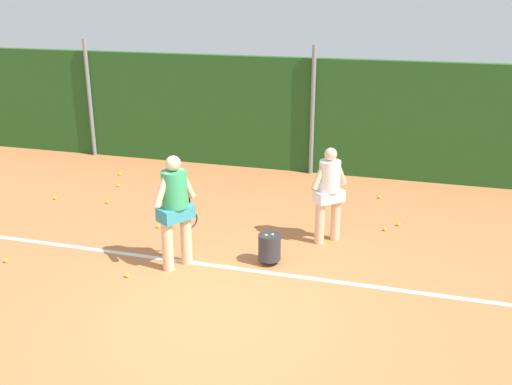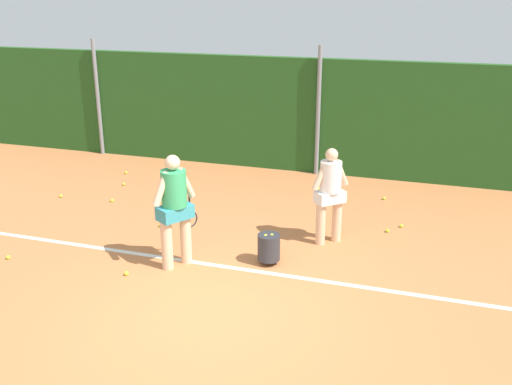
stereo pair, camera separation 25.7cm
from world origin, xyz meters
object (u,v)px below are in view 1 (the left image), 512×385
object	(u,v)px
player_foreground_near	(175,206)
tennis_ball_8	(119,185)
tennis_ball_2	(120,174)
tennis_ball_9	(380,197)
player_midcourt	(329,190)
tennis_ball_12	(55,198)
tennis_ball_4	(6,260)
tennis_ball_7	(127,275)
tennis_ball_6	(385,229)
tennis_ball_11	(399,224)
tennis_ball_3	(159,226)
ball_hopper	(270,247)
tennis_ball_5	(108,202)
tennis_ball_0	(314,188)

from	to	relation	value
player_foreground_near	tennis_ball_8	size ratio (longest dim) A/B	27.58
tennis_ball_2	tennis_ball_9	bearing A→B (deg)	0.66
player_midcourt	tennis_ball_2	xyz separation A→B (m)	(-5.33, 2.39, -0.91)
tennis_ball_9	tennis_ball_12	bearing A→B (deg)	-163.41
tennis_ball_4	tennis_ball_12	distance (m)	2.96
player_midcourt	tennis_ball_12	size ratio (longest dim) A/B	25.49
player_midcourt	tennis_ball_7	distance (m)	3.60
tennis_ball_6	tennis_ball_2	bearing A→B (deg)	165.31
tennis_ball_6	tennis_ball_12	distance (m)	6.76
player_foreground_near	tennis_ball_12	xyz separation A→B (m)	(-3.70, 2.13, -0.99)
player_foreground_near	player_midcourt	world-z (taller)	player_foreground_near
tennis_ball_9	tennis_ball_11	size ratio (longest dim) A/B	1.00
tennis_ball_2	tennis_ball_7	xyz separation A→B (m)	(2.62, -4.57, 0.00)
tennis_ball_4	tennis_ball_8	distance (m)	3.89
tennis_ball_4	tennis_ball_9	bearing A→B (deg)	40.51
tennis_ball_3	tennis_ball_12	distance (m)	2.86
ball_hopper	tennis_ball_6	size ratio (longest dim) A/B	7.78
tennis_ball_5	tennis_ball_7	bearing A→B (deg)	-55.35
tennis_ball_11	tennis_ball_0	bearing A→B (deg)	139.98
tennis_ball_0	tennis_ball_5	world-z (taller)	same
tennis_ball_8	player_foreground_near	bearing A→B (deg)	-48.79
tennis_ball_7	tennis_ball_12	distance (m)	4.12
player_foreground_near	tennis_ball_8	xyz separation A→B (m)	(-2.83, 3.24, -0.99)
player_foreground_near	ball_hopper	xyz separation A→B (m)	(1.37, 0.49, -0.73)
tennis_ball_0	tennis_ball_3	xyz separation A→B (m)	(-2.34, -2.94, 0.00)
tennis_ball_6	tennis_ball_8	world-z (taller)	same
player_foreground_near	tennis_ball_4	xyz separation A→B (m)	(-2.72, -0.66, -0.99)
tennis_ball_7	tennis_ball_8	world-z (taller)	same
tennis_ball_5	tennis_ball_8	distance (m)	1.06
tennis_ball_8	tennis_ball_5	bearing A→B (deg)	-73.22
tennis_ball_3	tennis_ball_2	bearing A→B (deg)	130.10
tennis_ball_5	tennis_ball_0	bearing A→B (deg)	27.53
tennis_ball_2	player_foreground_near	bearing A→B (deg)	-51.18
tennis_ball_2	tennis_ball_8	world-z (taller)	same
tennis_ball_3	tennis_ball_11	distance (m)	4.45
tennis_ball_0	tennis_ball_3	distance (m)	3.76
ball_hopper	tennis_ball_3	distance (m)	2.49
tennis_ball_0	tennis_ball_11	size ratio (longest dim) A/B	1.00
tennis_ball_6	tennis_ball_7	bearing A→B (deg)	-141.28
tennis_ball_2	tennis_ball_3	size ratio (longest dim) A/B	1.00
player_foreground_near	tennis_ball_2	world-z (taller)	player_foreground_near
tennis_ball_8	tennis_ball_7	bearing A→B (deg)	-59.58
tennis_ball_0	tennis_ball_7	size ratio (longest dim) A/B	1.00
tennis_ball_6	tennis_ball_11	bearing A→B (deg)	54.24
tennis_ball_5	tennis_ball_9	world-z (taller)	same
tennis_ball_0	tennis_ball_6	distance (m)	2.53
player_foreground_near	tennis_ball_11	distance (m)	4.34
ball_hopper	tennis_ball_9	size ratio (longest dim) A/B	7.78
tennis_ball_8	tennis_ball_3	bearing A→B (deg)	-45.65
ball_hopper	tennis_ball_6	bearing A→B (deg)	47.90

